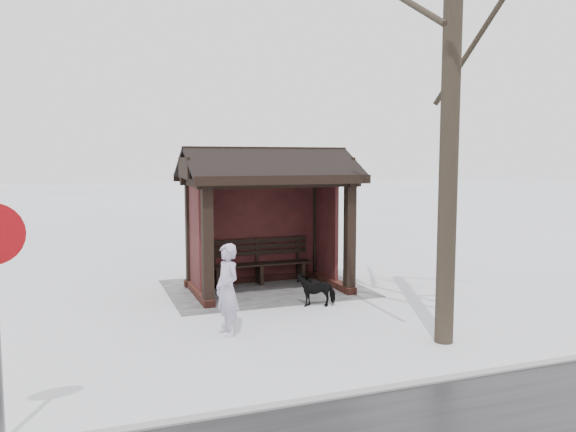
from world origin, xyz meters
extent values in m
plane|color=silver|center=(0.00, 0.00, 0.00)|extent=(120.00, 120.00, 0.00)
cube|color=gray|center=(0.00, 5.50, 0.01)|extent=(120.00, 0.15, 0.06)
cube|color=gray|center=(0.00, -0.20, 0.01)|extent=(4.20, 3.20, 0.02)
cube|color=#381914|center=(0.00, -0.90, 0.08)|extent=(3.30, 0.22, 0.16)
cube|color=#381914|center=(-1.50, 0.00, 0.08)|extent=(0.22, 2.10, 0.16)
cube|color=#381914|center=(1.50, 0.00, 0.08)|extent=(0.22, 2.10, 0.16)
cube|color=black|center=(-1.50, 0.90, 1.15)|extent=(0.20, 0.20, 2.30)
cube|color=black|center=(1.50, 0.90, 1.15)|extent=(0.20, 0.20, 2.30)
cube|color=black|center=(-1.50, -0.90, 1.15)|extent=(0.20, 0.20, 2.30)
cube|color=black|center=(1.50, -0.90, 1.15)|extent=(0.20, 0.20, 2.30)
cube|color=black|center=(0.00, -0.90, 1.23)|extent=(2.80, 0.08, 2.14)
cube|color=black|center=(-1.50, -0.31, 1.23)|extent=(0.08, 1.17, 2.14)
cube|color=black|center=(1.50, -0.31, 1.23)|extent=(0.08, 1.17, 2.14)
cube|color=black|center=(0.00, 0.90, 2.36)|extent=(3.40, 0.20, 0.18)
cube|color=black|center=(0.00, -0.90, 2.36)|extent=(3.40, 0.20, 0.18)
cylinder|color=black|center=(-1.50, 4.20, 4.28)|extent=(0.29, 0.29, 8.55)
imported|color=#AAA0BC|center=(1.56, 2.68, 0.74)|extent=(0.48, 0.61, 1.49)
imported|color=black|center=(-0.50, 1.49, 0.31)|extent=(0.79, 0.52, 0.62)
camera|label=1|loc=(3.68, 11.33, 2.83)|focal=35.00mm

